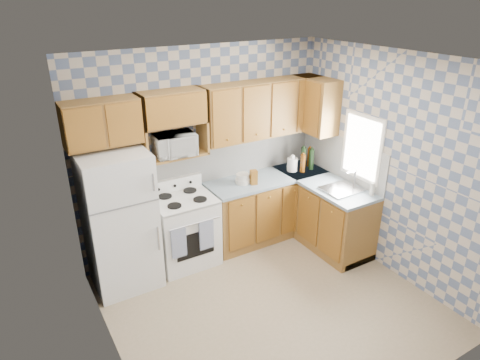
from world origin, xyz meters
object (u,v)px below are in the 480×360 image
at_px(stove_body, 184,231).
at_px(microwave, 175,145).
at_px(refrigerator, 120,221).
at_px(electric_kettle, 292,164).

bearing_deg(stove_body, microwave, 93.60).
relative_size(refrigerator, microwave, 3.46).
bearing_deg(refrigerator, stove_body, 1.78).
bearing_deg(stove_body, refrigerator, -178.22).
distance_m(refrigerator, microwave, 1.10).
height_order(refrigerator, stove_body, refrigerator).
distance_m(refrigerator, stove_body, 0.89).
height_order(refrigerator, electric_kettle, refrigerator).
relative_size(stove_body, electric_kettle, 4.76).
height_order(microwave, electric_kettle, microwave).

